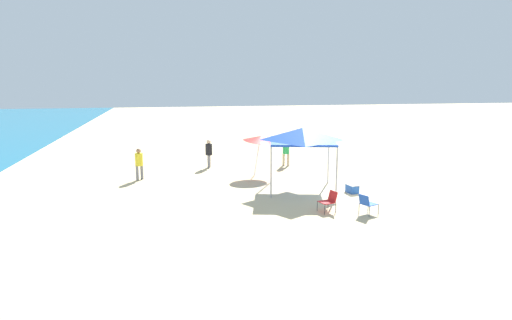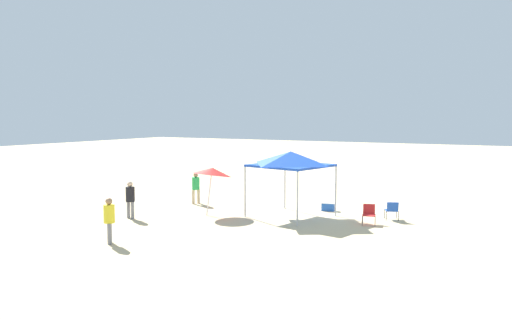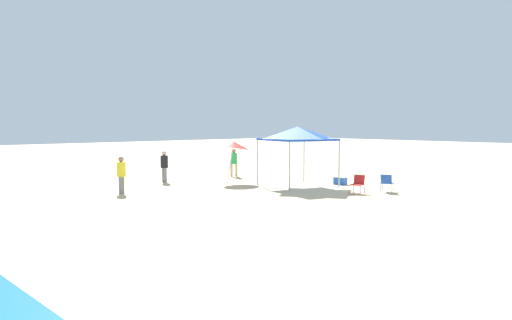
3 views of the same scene
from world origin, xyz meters
name	(u,v)px [view 2 (image 2 of 3)]	position (x,y,z in m)	size (l,w,h in m)	color
ground	(334,208)	(0.00, 0.00, -0.05)	(120.00, 120.00, 0.10)	#D6BC8C
canopy_tent	(291,159)	(0.90, 3.11, 2.59)	(3.57, 3.52, 2.95)	#B7B7BC
beach_umbrella	(212,171)	(4.24, 4.43, 1.99)	(1.85, 1.85, 2.34)	silver
folding_chair_near_cooler	(369,213)	(-2.69, 3.02, 0.47)	(0.67, 0.74, 0.82)	black
folding_chair_right_of_tent	(392,209)	(-3.32, 1.70, 0.47)	(0.73, 0.78, 0.82)	black
cooler_box	(328,207)	(-0.09, 0.96, 0.20)	(0.67, 0.50, 0.40)	blue
person_beachcomber	(109,217)	(4.40, 10.77, 0.97)	(0.39, 0.39, 1.64)	slate
person_near_umbrella	(130,197)	(6.88, 6.98, 0.97)	(0.44, 0.39, 1.66)	slate
person_by_tent	(196,185)	(6.61, 2.40, 0.95)	(0.38, 0.38, 1.61)	#C6B28C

